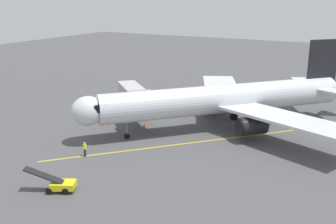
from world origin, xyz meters
The scene contains 9 objects.
ground_plane centered at (0.00, 0.00, 0.00)m, with size 220.00×220.00×0.00m, color #4C4C4F.
apron_lead_in_line centered at (1.45, 8.60, 0.01)m, with size 0.24×40.00×0.01m, color yellow.
airplane centered at (1.26, 2.39, 4.00)m, with size 32.66×33.44×11.50m.
jet_bridge centered at (12.84, 7.10, 3.76)m, with size 9.76×9.20×5.40m.
ground_crew_marshaller centered at (11.39, 19.62, 0.89)m, with size 0.26×0.40×1.71m.
belt_loader_near_nose centered at (8.33, -16.13, 0.71)m, with size 3.96×4.20×2.32m.
belt_loader_portside centered at (7.97, 27.12, 0.71)m, with size 4.61×3.19×2.32m.
safety_cone_nose_left centered at (11.22, 7.29, 0.28)m, with size 0.32×0.32×0.55m, color #F2590F.
safety_cone_nose_right centered at (15.55, 9.65, 0.28)m, with size 0.32×0.32×0.55m, color #F2590F.
Camera 1 is at (-16.69, 51.11, 17.40)m, focal length 42.06 mm.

